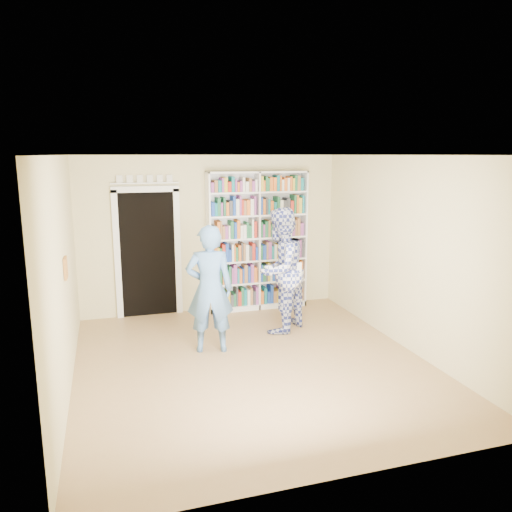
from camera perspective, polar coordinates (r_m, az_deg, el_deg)
The scene contains 11 objects.
floor at distance 6.73m, azimuth -0.41°, elevation -12.19°, with size 5.00×5.00×0.00m, color #9F784D.
ceiling at distance 6.16m, azimuth -0.44°, elevation 11.46°, with size 5.00×5.00×0.00m, color white.
wall_back at distance 8.69m, azimuth -5.09°, elevation 2.51°, with size 4.50×4.50×0.00m, color beige.
wall_left at distance 6.09m, azimuth -21.21°, elevation -2.16°, with size 5.00×5.00×0.00m, color beige.
wall_right at distance 7.26m, azimuth 16.87°, elevation 0.25°, with size 5.00×5.00×0.00m, color beige.
bookshelf at distance 8.76m, azimuth 0.14°, elevation 1.80°, with size 1.76×0.33×2.43m.
doorway at distance 8.55m, azimuth -12.28°, elevation 0.98°, with size 1.10×0.08×2.43m.
wall_art at distance 6.27m, azimuth -20.93°, elevation -1.28°, with size 0.03×0.25×0.25m, color brown.
man_blue at distance 6.89m, azimuth -5.33°, elevation -3.78°, with size 0.65×0.43×1.79m, color #4F7AB0.
man_plaid at distance 7.65m, azimuth 2.75°, elevation -1.65°, with size 0.94×0.73×1.93m, color navy.
paper_sheet at distance 7.53m, azimuth 4.46°, elevation -1.82°, with size 0.20×0.01×0.29m, color white.
Camera 1 is at (-1.74, -5.91, 2.71)m, focal length 35.00 mm.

